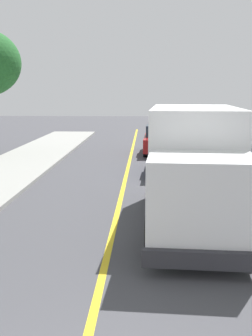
# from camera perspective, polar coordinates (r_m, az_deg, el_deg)

# --- Properties ---
(centre_line_yellow) EXTENTS (0.16, 56.00, 0.01)m
(centre_line_yellow) POSITION_cam_1_polar(r_m,az_deg,el_deg) (14.02, -0.92, -4.94)
(centre_line_yellow) COLOR gold
(centre_line_yellow) RESTS_ON ground
(box_truck) EXTENTS (2.81, 7.31, 3.20)m
(box_truck) POSITION_cam_1_polar(r_m,az_deg,el_deg) (12.06, 9.07, 1.00)
(box_truck) COLOR white
(box_truck) RESTS_ON ground
(parked_car_near) EXTENTS (1.99, 4.47, 1.67)m
(parked_car_near) POSITION_cam_1_polar(r_m,az_deg,el_deg) (19.53, 5.90, 1.66)
(parked_car_near) COLOR #2D4793
(parked_car_near) RESTS_ON ground
(parked_car_mid) EXTENTS (1.93, 4.45, 1.67)m
(parked_car_mid) POSITION_cam_1_polar(r_m,az_deg,el_deg) (25.55, 4.47, 3.69)
(parked_car_mid) COLOR maroon
(parked_car_mid) RESTS_ON ground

